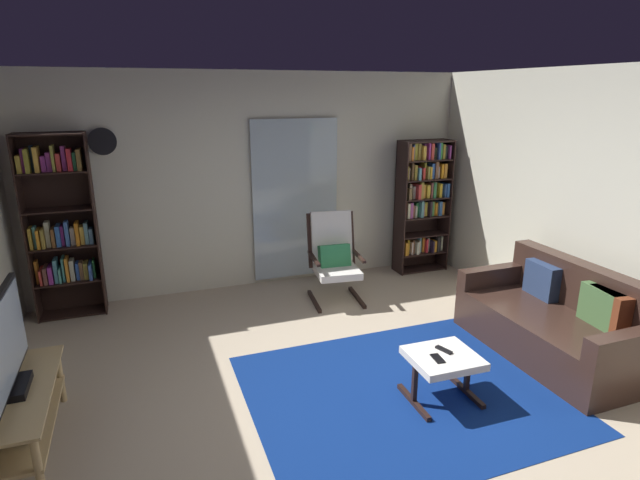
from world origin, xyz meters
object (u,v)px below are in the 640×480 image
television (5,348)px  wall_clock (102,141)px  leather_sofa (558,323)px  cell_phone (438,358)px  ottoman (443,363)px  bookshelf_near_sofa (422,198)px  tv_remote (444,350)px  tv_stand (16,413)px  lounge_armchair (334,255)px  bookshelf_near_tv (61,224)px

television → wall_clock: bearing=76.3°
leather_sofa → cell_phone: (-1.50, -0.31, 0.09)m
cell_phone → wall_clock: wall_clock is taller
ottoman → wall_clock: 4.11m
television → leather_sofa: television is taller
bookshelf_near_sofa → leather_sofa: size_ratio=1.02×
tv_remote → wall_clock: (-2.45, 2.90, 1.45)m
tv_stand → tv_remote: tv_stand is taller
bookshelf_near_sofa → tv_remote: bookshelf_near_sofa is taller
lounge_armchair → tv_remote: lounge_armchair is taller
lounge_armchair → ottoman: size_ratio=1.92×
tv_remote → cell_phone: 0.15m
tv_stand → bookshelf_near_tv: bookshelf_near_tv is taller
lounge_armchair → tv_stand: bearing=-149.4°
television → lounge_armchair: size_ratio=1.01×
television → bookshelf_near_tv: bookshelf_near_tv is taller
tv_remote → cell_phone: size_ratio=1.03×
tv_stand → lounge_armchair: lounge_armchair is taller
bookshelf_near_tv → leather_sofa: size_ratio=1.14×
ottoman → wall_clock: size_ratio=1.83×
lounge_armchair → wall_clock: wall_clock is taller
lounge_armchair → cell_phone: (-0.04, -2.26, -0.14)m
lounge_armchair → leather_sofa: bearing=-53.3°
ottoman → tv_stand: bearing=171.5°
tv_stand → lounge_armchair: size_ratio=1.15×
leather_sofa → lounge_armchair: size_ratio=1.69×
leather_sofa → ottoman: bearing=-169.3°
bookshelf_near_tv → lounge_armchair: bearing=-11.7°
tv_stand → television: bearing=83.4°
leather_sofa → television: bearing=177.4°
tv_stand → wall_clock: (0.61, 2.50, 1.54)m
bookshelf_near_tv → cell_phone: bookshelf_near_tv is taller
television → leather_sofa: (4.43, -0.20, -0.47)m
leather_sofa → wall_clock: (-3.83, 2.69, 1.54)m
tv_stand → wall_clock: size_ratio=4.07×
tv_stand → lounge_armchair: (2.98, 1.77, 0.23)m
leather_sofa → wall_clock: size_ratio=5.96×
television → wall_clock: size_ratio=3.58×
leather_sofa → tv_remote: bearing=-171.1°
cell_phone → wall_clock: (-2.33, 3.00, 1.45)m
bookshelf_near_sofa → tv_stand: bearing=-152.8°
tv_stand → wall_clock: 3.00m
television → wall_clock: wall_clock is taller
tv_stand → bookshelf_near_sofa: (4.46, 2.29, 0.69)m
tv_stand → leather_sofa: 4.44m
ottoman → tv_remote: tv_remote is taller
television → bookshelf_near_sofa: 5.01m
tv_remote → wall_clock: 4.07m
bookshelf_near_tv → tv_remote: (2.94, -2.76, -0.61)m
tv_stand → lounge_armchair: bearing=30.6°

